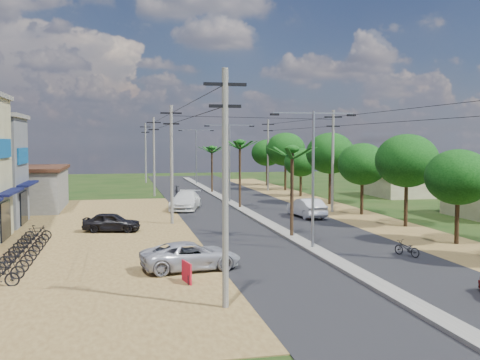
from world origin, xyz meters
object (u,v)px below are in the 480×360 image
at_px(car_white_far, 186,201).
at_px(car_parked_dark, 112,223).
at_px(car_parked_silver, 191,256).
at_px(moto_rider_east, 407,249).
at_px(parked_scooter_row, 22,250).
at_px(car_silver_mid, 306,208).
at_px(roadside_sign, 187,273).

relative_size(car_white_far, car_parked_dark, 1.45).
xyz_separation_m(car_parked_silver, car_parked_dark, (-3.94, 12.57, -0.01)).
bearing_deg(car_white_far, moto_rider_east, -51.66).
bearing_deg(car_parked_silver, parked_scooter_row, 54.44).
distance_m(car_silver_mid, car_parked_silver, 20.40).
bearing_deg(car_silver_mid, moto_rider_east, 85.96).
bearing_deg(car_silver_mid, car_parked_dark, 10.07).
xyz_separation_m(car_silver_mid, moto_rider_east, (0.24, -16.08, -0.35)).
bearing_deg(car_white_far, roadside_sign, -80.21).
bearing_deg(car_white_far, car_silver_mid, -21.61).
relative_size(car_parked_silver, parked_scooter_row, 0.40).
height_order(roadside_sign, parked_scooter_row, parked_scooter_row).
bearing_deg(parked_scooter_row, car_silver_mid, 31.72).
bearing_deg(car_silver_mid, car_parked_silver, 50.24).
distance_m(car_white_far, moto_rider_east, 25.04).
height_order(car_white_far, roadside_sign, car_white_far).
relative_size(moto_rider_east, roadside_sign, 1.43).
bearing_deg(roadside_sign, car_parked_silver, 66.17).
height_order(car_parked_silver, car_parked_dark, car_parked_silver).
height_order(car_silver_mid, roadside_sign, car_silver_mid).
relative_size(car_silver_mid, car_parked_silver, 0.97).
bearing_deg(car_white_far, car_parked_silver, -79.69).
bearing_deg(moto_rider_east, car_silver_mid, -112.23).
xyz_separation_m(car_parked_dark, parked_scooter_row, (-4.54, -8.28, -0.17)).
relative_size(car_parked_silver, car_parked_dark, 1.25).
bearing_deg(car_parked_dark, parked_scooter_row, 163.85).
relative_size(car_parked_dark, parked_scooter_row, 0.32).
height_order(moto_rider_east, parked_scooter_row, parked_scooter_row).
bearing_deg(car_parked_dark, moto_rider_east, -114.36).
distance_m(car_parked_silver, roadside_sign, 2.54).
distance_m(car_parked_dark, parked_scooter_row, 9.44).
bearing_deg(roadside_sign, car_parked_dark, 90.43).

